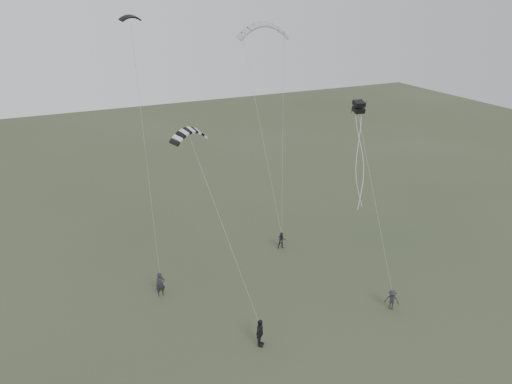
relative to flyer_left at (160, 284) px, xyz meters
name	(u,v)px	position (x,y,z in m)	size (l,w,h in m)	color
ground	(267,317)	(5.93, -5.68, -0.93)	(140.00, 140.00, 0.00)	#35412A
flyer_left	(160,284)	(0.00, 0.00, 0.00)	(0.68, 0.44, 1.86)	#232429
flyer_right	(282,240)	(11.39, 2.60, -0.18)	(0.72, 0.56, 1.49)	#28282D
flyer_center	(260,333)	(4.17, -8.15, 0.03)	(1.13, 0.47, 1.92)	black
flyer_far	(392,300)	(14.22, -8.57, -0.16)	(0.99, 0.57, 1.53)	#27262C
kite_dark_small	(130,16)	(0.60, 5.09, 18.26)	(1.53, 0.46, 0.51)	black
kite_pale_large	(264,24)	(12.86, 9.46, 17.18)	(4.54, 1.02, 1.82)	#A1A3A6
kite_striped	(189,130)	(2.29, -1.56, 11.69)	(2.69, 0.67, 1.09)	black
kite_box	(359,107)	(14.23, -3.02, 12.38)	(0.71, 0.71, 0.74)	black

